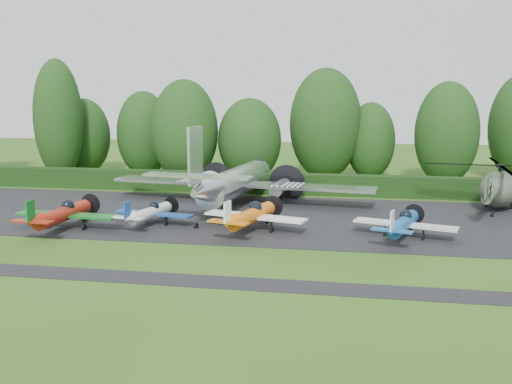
% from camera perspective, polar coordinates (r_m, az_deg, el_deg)
% --- Properties ---
extents(ground, '(160.00, 160.00, 0.00)m').
position_cam_1_polar(ground, '(35.99, -2.85, -5.89)').
color(ground, '#2C4F16').
rests_on(ground, ground).
extents(apron, '(70.00, 18.00, 0.01)m').
position_cam_1_polar(apron, '(45.50, -0.08, -2.51)').
color(apron, black).
rests_on(apron, ground).
extents(taxiway_verge, '(70.00, 2.00, 0.00)m').
position_cam_1_polar(taxiway_verge, '(30.43, -5.36, -8.91)').
color(taxiway_verge, black).
rests_on(taxiway_verge, ground).
extents(hedgerow, '(90.00, 1.60, 2.00)m').
position_cam_1_polar(hedgerow, '(56.17, 1.85, -0.14)').
color(hedgerow, black).
rests_on(hedgerow, ground).
extents(transport_plane, '(24.03, 18.43, 7.70)m').
position_cam_1_polar(transport_plane, '(49.54, -2.05, 1.03)').
color(transport_plane, silver).
rests_on(transport_plane, ground).
extents(light_plane_red, '(7.68, 8.07, 2.95)m').
position_cam_1_polar(light_plane_red, '(43.13, -18.72, -2.08)').
color(light_plane_red, maroon).
rests_on(light_plane_red, ground).
extents(light_plane_white, '(6.24, 6.56, 2.40)m').
position_cam_1_polar(light_plane_white, '(43.11, -10.50, -2.03)').
color(light_plane_white, silver).
rests_on(light_plane_white, ground).
extents(light_plane_orange, '(7.58, 7.97, 2.91)m').
position_cam_1_polar(light_plane_orange, '(40.43, -0.42, -2.34)').
color(light_plane_orange, orange).
rests_on(light_plane_orange, ground).
extents(light_plane_blue, '(6.93, 7.29, 2.66)m').
position_cam_1_polar(light_plane_blue, '(39.68, 14.53, -3.06)').
color(light_plane_blue, '#184B91').
rests_on(light_plane_blue, ground).
extents(helicopter, '(12.11, 14.18, 3.90)m').
position_cam_1_polar(helicopter, '(51.92, 23.16, 0.58)').
color(helicopter, '#3C4535').
rests_on(helicopter, ground).
extents(tree_1, '(8.11, 8.11, 12.56)m').
position_cam_1_polar(tree_1, '(65.28, 6.94, 6.75)').
color(tree_1, black).
rests_on(tree_1, ground).
extents(tree_2, '(5.56, 5.56, 8.75)m').
position_cam_1_polar(tree_2, '(66.26, 11.36, 5.02)').
color(tree_2, black).
rests_on(tree_2, ground).
extents(tree_3, '(6.39, 6.39, 10.00)m').
position_cam_1_polar(tree_3, '(68.88, -11.13, 5.73)').
color(tree_3, black).
rests_on(tree_3, ground).
extents(tree_4, '(7.32, 7.32, 11.26)m').
position_cam_1_polar(tree_4, '(63.29, -7.14, 6.05)').
color(tree_4, black).
rests_on(tree_4, ground).
extents(tree_7, '(7.04, 7.04, 9.23)m').
position_cam_1_polar(tree_7, '(63.32, -0.64, 5.21)').
color(tree_7, black).
rests_on(tree_7, ground).
extents(tree_8, '(6.74, 6.74, 11.02)m').
position_cam_1_polar(tree_8, '(64.42, 18.53, 5.58)').
color(tree_8, black).
rests_on(tree_8, ground).
extents(tree_10, '(5.45, 5.45, 13.60)m').
position_cam_1_polar(tree_10, '(68.89, -19.17, 6.86)').
color(tree_10, black).
rests_on(tree_10, ground).
extents(tree_11, '(6.13, 6.13, 9.13)m').
position_cam_1_polar(tree_11, '(72.85, -16.75, 5.37)').
color(tree_11, black).
rests_on(tree_11, ground).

